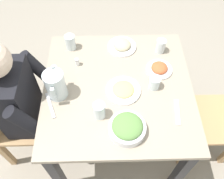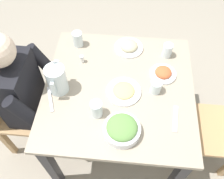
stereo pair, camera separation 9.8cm
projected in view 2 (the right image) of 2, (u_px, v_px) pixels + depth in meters
name	position (u px, v px, depth m)	size (l,w,h in m)	color
ground_plane	(117.00, 136.00, 2.12)	(8.00, 8.00, 0.00)	gray
dining_table	(119.00, 98.00, 1.62)	(0.94, 0.94, 0.74)	gray
chair_near	(13.00, 105.00, 1.75)	(0.40, 0.40, 0.85)	tan
diner_near	(35.00, 97.00, 1.62)	(0.48, 0.53, 1.15)	black
water_pitcher	(57.00, 80.00, 1.43)	(0.16, 0.12, 0.19)	silver
salad_bowl	(122.00, 129.00, 1.31)	(0.21, 0.21, 0.09)	white
plate_beans	(129.00, 46.00, 1.70)	(0.20, 0.20, 0.06)	white
plate_fries	(124.00, 91.00, 1.49)	(0.22, 0.22, 0.04)	white
plate_rice_curry	(163.00, 73.00, 1.56)	(0.17, 0.17, 0.05)	white
water_glass_far_left	(167.00, 50.00, 1.64)	(0.07, 0.07, 0.10)	silver
water_glass_near_left	(78.00, 39.00, 1.69)	(0.07, 0.07, 0.11)	silver
water_glass_by_pitcher	(96.00, 109.00, 1.37)	(0.07, 0.07, 0.11)	silver
water_glass_far_right	(156.00, 87.00, 1.47)	(0.07, 0.07, 0.09)	silver
salt_shaker	(82.00, 59.00, 1.62)	(0.03, 0.03, 0.05)	white
fork_near	(175.00, 119.00, 1.39)	(0.17, 0.03, 0.01)	silver
knife_near	(50.00, 99.00, 1.46)	(0.18, 0.02, 0.01)	silver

